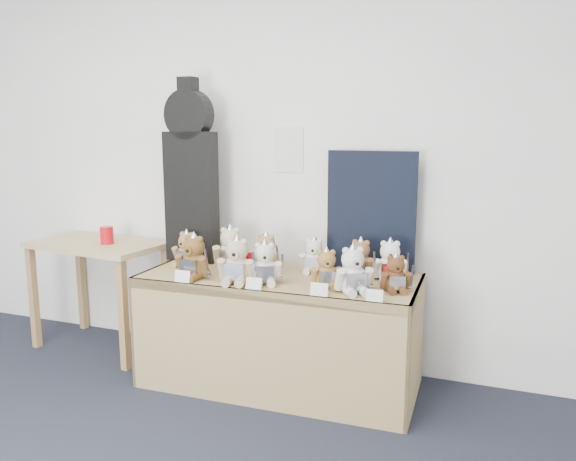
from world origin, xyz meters
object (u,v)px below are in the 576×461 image
at_px(side_table, 98,259).
at_px(teddy_front_end, 396,275).
at_px(teddy_back_far_left, 187,250).
at_px(red_cup, 107,235).
at_px(teddy_back_end, 390,263).
at_px(teddy_front_centre, 265,265).
at_px(teddy_back_centre_right, 314,257).
at_px(guitar_case, 191,173).
at_px(display_table, 275,303).
at_px(teddy_front_far_right, 353,272).
at_px(teddy_back_centre_left, 266,254).
at_px(teddy_back_right, 360,260).
at_px(teddy_front_far_left, 194,259).
at_px(teddy_front_left, 237,263).
at_px(teddy_back_left, 230,249).
at_px(teddy_front_right, 327,270).

distance_m(side_table, teddy_front_end, 2.19).
bearing_deg(teddy_front_end, teddy_back_far_left, 153.52).
height_order(red_cup, teddy_back_end, teddy_back_end).
bearing_deg(teddy_back_far_left, teddy_front_centre, -10.46).
xyz_separation_m(teddy_back_centre_right, teddy_back_end, (0.48, -0.03, 0.01)).
bearing_deg(guitar_case, teddy_back_centre_right, 2.80).
distance_m(side_table, red_cup, 0.22).
xyz_separation_m(display_table, red_cup, (-1.34, 0.15, 0.30)).
distance_m(teddy_front_far_right, teddy_back_centre_left, 0.69).
xyz_separation_m(display_table, teddy_front_end, (0.72, -0.02, 0.25)).
xyz_separation_m(teddy_front_end, teddy_back_centre_right, (-0.55, 0.24, 0.01)).
bearing_deg(display_table, teddy_back_centre_left, 127.86).
xyz_separation_m(teddy_front_far_right, teddy_back_right, (-0.04, 0.34, -0.01)).
height_order(teddy_front_far_left, teddy_front_centre, teddy_front_far_left).
relative_size(side_table, teddy_front_left, 3.31).
bearing_deg(teddy_front_far_left, teddy_back_right, 25.58).
height_order(guitar_case, teddy_back_left, guitar_case).
distance_m(teddy_front_left, teddy_back_end, 0.90).
bearing_deg(teddy_front_left, teddy_front_far_right, -6.19).
distance_m(side_table, teddy_back_right, 1.92).
relative_size(teddy_front_far_left, teddy_front_far_right, 1.02).
relative_size(teddy_front_centre, teddy_back_right, 1.05).
relative_size(teddy_front_far_left, teddy_back_far_left, 1.15).
height_order(display_table, teddy_front_left, teddy_front_left).
bearing_deg(side_table, display_table, -0.24).
relative_size(guitar_case, teddy_front_centre, 4.39).
relative_size(teddy_front_far_right, teddy_back_left, 0.97).
distance_m(teddy_front_far_right, teddy_front_end, 0.24).
distance_m(red_cup, teddy_front_far_left, 0.93).
bearing_deg(teddy_back_centre_left, teddy_front_far_right, -17.33).
bearing_deg(side_table, teddy_back_centre_right, 8.43).
xyz_separation_m(teddy_front_end, teddy_back_centre_left, (-0.85, 0.17, 0.02)).
xyz_separation_m(display_table, teddy_back_right, (0.47, 0.22, 0.26)).
bearing_deg(teddy_back_centre_left, teddy_front_end, -5.15).
bearing_deg(display_table, teddy_front_far_left, -162.06).
bearing_deg(teddy_back_centre_right, teddy_back_right, -9.86).
height_order(display_table, teddy_back_end, teddy_back_end).
bearing_deg(red_cup, teddy_back_end, 1.44).
bearing_deg(teddy_back_far_left, display_table, -0.14).
bearing_deg(teddy_back_far_left, teddy_back_centre_right, 16.87).
bearing_deg(display_table, teddy_front_right, -13.58).
bearing_deg(teddy_back_far_left, teddy_front_right, -1.54).
height_order(display_table, red_cup, red_cup).
height_order(teddy_front_end, teddy_back_right, teddy_back_right).
relative_size(display_table, red_cup, 13.94).
relative_size(teddy_front_centre, teddy_back_end, 1.01).
distance_m(display_table, red_cup, 1.38).
height_order(teddy_front_left, teddy_back_left, teddy_front_left).
height_order(display_table, teddy_back_left, teddy_back_left).
bearing_deg(teddy_front_centre, display_table, 61.06).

